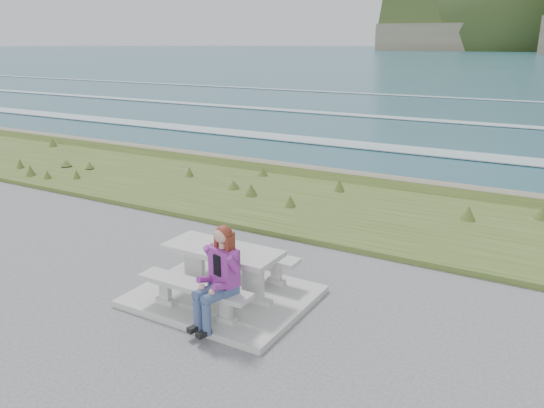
% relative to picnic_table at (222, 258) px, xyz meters
% --- Properties ---
extents(concrete_slab, '(2.60, 2.10, 0.10)m').
position_rel_picnic_table_xyz_m(concrete_slab, '(-0.00, 0.00, -0.63)').
color(concrete_slab, gray).
rests_on(concrete_slab, ground).
extents(picnic_table, '(1.80, 0.75, 0.75)m').
position_rel_picnic_table_xyz_m(picnic_table, '(0.00, 0.00, 0.00)').
color(picnic_table, gray).
rests_on(picnic_table, concrete_slab).
extents(bench_landward, '(1.80, 0.35, 0.45)m').
position_rel_picnic_table_xyz_m(bench_landward, '(0.00, -0.70, -0.23)').
color(bench_landward, gray).
rests_on(bench_landward, concrete_slab).
extents(bench_seaward, '(1.80, 0.35, 0.45)m').
position_rel_picnic_table_xyz_m(bench_seaward, '(0.00, 0.70, -0.23)').
color(bench_seaward, gray).
rests_on(bench_seaward, concrete_slab).
extents(grass_verge, '(160.00, 4.50, 0.22)m').
position_rel_picnic_table_xyz_m(grass_verge, '(-0.00, 5.00, -0.68)').
color(grass_verge, '#2C481B').
rests_on(grass_verge, ground).
extents(shore_drop, '(160.00, 0.80, 2.20)m').
position_rel_picnic_table_xyz_m(shore_drop, '(-0.00, 7.90, -0.68)').
color(shore_drop, brown).
rests_on(shore_drop, ground).
extents(ocean, '(1600.00, 1600.00, 0.09)m').
position_rel_picnic_table_xyz_m(ocean, '(-0.00, 25.09, -2.42)').
color(ocean, '#21505E').
rests_on(ocean, ground).
extents(seated_woman, '(0.54, 0.76, 1.40)m').
position_rel_picnic_table_xyz_m(seated_woman, '(0.48, -0.83, -0.07)').
color(seated_woman, navy).
rests_on(seated_woman, concrete_slab).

